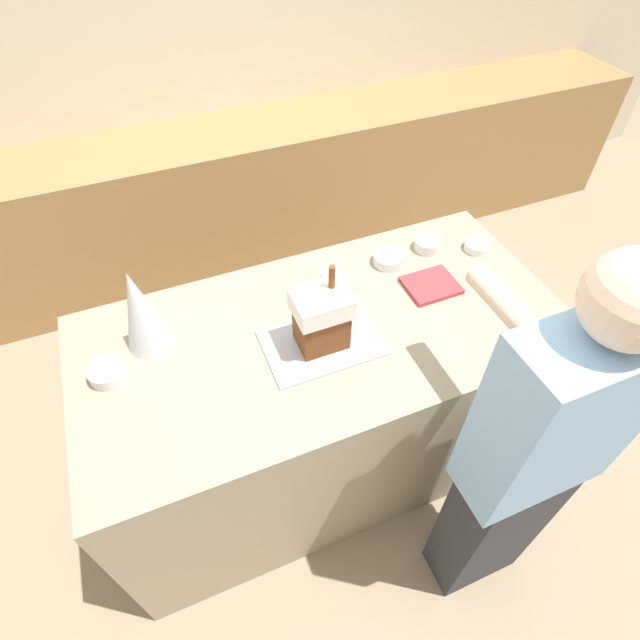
% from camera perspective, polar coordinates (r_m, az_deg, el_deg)
% --- Properties ---
extents(ground_plane, '(12.00, 12.00, 0.00)m').
position_cam_1_polar(ground_plane, '(2.68, 0.39, -14.64)').
color(ground_plane, gray).
extents(wall_back, '(8.00, 0.05, 2.60)m').
position_cam_1_polar(wall_back, '(3.41, -14.51, 27.75)').
color(wall_back, beige).
rests_on(wall_back, ground_plane).
extents(back_cabinet_block, '(6.00, 0.60, 0.93)m').
position_cam_1_polar(back_cabinet_block, '(3.48, -10.76, 13.29)').
color(back_cabinet_block, '#9E7547').
rests_on(back_cabinet_block, ground_plane).
extents(kitchen_island, '(1.88, 0.91, 0.94)m').
position_cam_1_polar(kitchen_island, '(2.27, 0.45, -9.01)').
color(kitchen_island, gray).
rests_on(kitchen_island, ground_plane).
extents(baking_tray, '(0.43, 0.29, 0.01)m').
position_cam_1_polar(baking_tray, '(1.85, 0.14, -2.56)').
color(baking_tray, '#B2B2BC').
rests_on(baking_tray, kitchen_island).
extents(gingerbread_house, '(0.19, 0.15, 0.33)m').
position_cam_1_polar(gingerbread_house, '(1.76, 0.16, 0.24)').
color(gingerbread_house, brown).
rests_on(gingerbread_house, baking_tray).
extents(decorative_tree, '(0.17, 0.17, 0.34)m').
position_cam_1_polar(decorative_tree, '(1.84, -19.87, 1.07)').
color(decorative_tree, silver).
rests_on(decorative_tree, kitchen_island).
extents(candy_bowl_beside_tree, '(0.11, 0.11, 0.04)m').
position_cam_1_polar(candy_bowl_beside_tree, '(2.34, 17.55, 8.10)').
color(candy_bowl_beside_tree, white).
rests_on(candy_bowl_beside_tree, kitchen_island).
extents(candy_bowl_far_right, '(0.13, 0.13, 0.05)m').
position_cam_1_polar(candy_bowl_far_right, '(2.18, 7.85, 6.97)').
color(candy_bowl_far_right, white).
rests_on(candy_bowl_far_right, kitchen_island).
extents(candy_bowl_far_left, '(0.13, 0.13, 0.05)m').
position_cam_1_polar(candy_bowl_far_left, '(1.89, -23.14, -5.51)').
color(candy_bowl_far_left, silver).
rests_on(candy_bowl_far_left, kitchen_island).
extents(candy_bowl_near_tray_right, '(0.12, 0.12, 0.05)m').
position_cam_1_polar(candy_bowl_near_tray_right, '(2.29, 12.21, 8.50)').
color(candy_bowl_near_tray_right, silver).
rests_on(candy_bowl_near_tray_right, kitchen_island).
extents(cookbook, '(0.21, 0.18, 0.02)m').
position_cam_1_polar(cookbook, '(2.11, 12.56, 3.91)').
color(cookbook, '#B23338').
rests_on(cookbook, kitchen_island).
extents(mug, '(0.09, 0.09, 0.10)m').
position_cam_1_polar(mug, '(2.02, 1.25, 4.47)').
color(mug, white).
rests_on(mug, kitchen_island).
extents(person, '(0.46, 0.57, 1.74)m').
position_cam_1_polar(person, '(1.76, 22.65, -14.79)').
color(person, '#333338').
rests_on(person, ground_plane).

